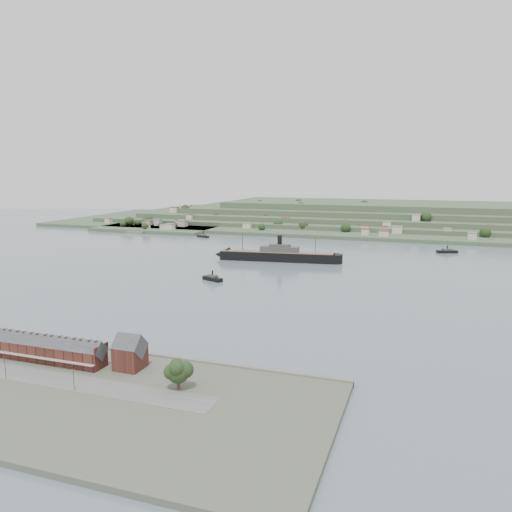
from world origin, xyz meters
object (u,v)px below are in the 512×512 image
(steamship, at_px, (274,255))
(fig_tree, at_px, (178,371))
(terrace_row, at_px, (43,348))
(gabled_building, at_px, (130,353))
(tugboat, at_px, (212,278))

(steamship, xyz_separation_m, fig_tree, (44.46, -257.48, 3.76))
(terrace_row, distance_m, gabled_building, 37.74)
(terrace_row, distance_m, fig_tree, 63.99)
(steamship, relative_size, fig_tree, 10.14)
(fig_tree, bearing_deg, terrace_row, 174.13)
(gabled_building, bearing_deg, fig_tree, -22.01)
(steamship, bearing_deg, gabled_building, -85.75)
(steamship, bearing_deg, tugboat, -101.51)
(gabled_building, height_order, tugboat, gabled_building)
(fig_tree, bearing_deg, steamship, 99.80)
(tugboat, distance_m, fig_tree, 180.23)
(gabled_building, relative_size, steamship, 0.13)
(gabled_building, xyz_separation_m, tugboat, (-36.37, 158.34, -6.37))
(fig_tree, bearing_deg, tugboat, 110.31)
(tugboat, bearing_deg, gabled_building, -77.06)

